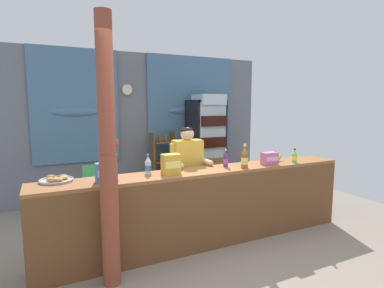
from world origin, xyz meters
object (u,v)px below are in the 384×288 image
Objects in this scene: bottle_shelf_rack at (163,163)px; plastic_lawn_chair at (98,189)px; drink_fridge at (207,140)px; soda_bottle_lime_soda at (295,157)px; pastry_tray at (57,180)px; soda_bottle_water at (148,166)px; soda_bottle_grape_soda at (226,159)px; soda_bottle_iced_tea at (245,158)px; banana_bunch at (275,157)px; stall_counter at (210,201)px; snack_box_wafer at (269,158)px; snack_box_choco_powder at (171,164)px; timber_post at (108,160)px; snack_box_biscuit at (106,172)px; shopkeeper at (188,166)px.

bottle_shelf_rack reaches higher than plastic_lawn_chair.
drink_fridge reaches higher than soda_bottle_lime_soda.
pastry_tray is at bearing 174.56° from soda_bottle_lime_soda.
soda_bottle_water is 1.00× the size of soda_bottle_grape_soda.
soda_bottle_iced_tea is at bearing -7.91° from pastry_tray.
pastry_tray is 1.35× the size of banana_bunch.
snack_box_wafer reaches higher than stall_counter.
snack_box_choco_powder is 1.28m from pastry_tray.
stall_counter is 2.08× the size of drink_fridge.
soda_bottle_lime_soda is (1.16, -2.32, 0.41)m from bottle_shelf_rack.
drink_fridge is 2.39m from plastic_lawn_chair.
plastic_lawn_chair is 3.53× the size of soda_bottle_water.
banana_bunch is (1.71, 0.11, -0.06)m from snack_box_choco_powder.
bottle_shelf_rack is 4.84× the size of banana_bunch.
pastry_tray reaches higher than plastic_lawn_chair.
stall_counter is 1.30m from banana_bunch.
timber_post is 11.78× the size of snack_box_biscuit.
plastic_lawn_chair is 3.78× the size of snack_box_biscuit.
snack_box_biscuit reaches higher than soda_bottle_lime_soda.
snack_box_biscuit is 0.56m from pastry_tray.
timber_post reaches higher than soda_bottle_grape_soda.
drink_fridge is at bearing 51.83° from snack_box_choco_powder.
shopkeeper is at bearing -99.25° from bottle_shelf_rack.
snack_box_choco_powder is (-1.46, 0.05, 0.04)m from snack_box_wafer.
drink_fridge is 9.32× the size of snack_box_wafer.
bottle_shelf_rack is at bearing 96.62° from soda_bottle_iced_tea.
soda_bottle_iced_tea is 1.42× the size of snack_box_biscuit.
snack_box_wafer is at bearing -5.33° from pastry_tray.
banana_bunch is at bearing -87.08° from drink_fridge.
banana_bunch is at bearing 11.10° from timber_post.
soda_bottle_lime_soda is at bearing -5.67° from soda_bottle_water.
soda_bottle_water is 1.96m from banana_bunch.
shopkeeper is 6.61× the size of snack_box_biscuit.
timber_post reaches higher than bottle_shelf_rack.
soda_bottle_lime_soda reaches higher than banana_bunch.
bottle_shelf_rack is at bearing 168.36° from drink_fridge.
plastic_lawn_chair is at bearing -166.59° from drink_fridge.
stall_counter is 11.71× the size of pastry_tray.
bottle_shelf_rack is 2.36m from banana_bunch.
snack_box_wafer is 0.29m from banana_bunch.
snack_box_choco_powder is at bearing -128.17° from drink_fridge.
shopkeeper reaches higher than snack_box_choco_powder.
shopkeeper reaches higher than banana_bunch.
stall_counter is at bearing -95.72° from bottle_shelf_rack.
snack_box_choco_powder reaches higher than stall_counter.
plastic_lawn_chair is (-1.37, -0.72, -0.17)m from bottle_shelf_rack.
snack_box_biscuit reaches higher than pastry_tray.
timber_post reaches higher than soda_bottle_water.
timber_post reaches higher than stall_counter.
soda_bottle_iced_tea reaches higher than pastry_tray.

